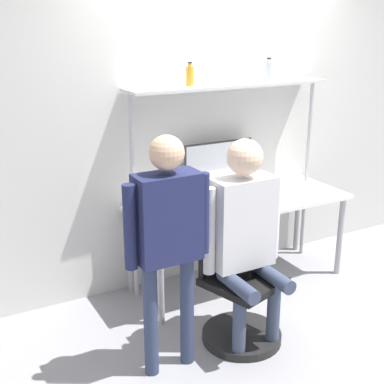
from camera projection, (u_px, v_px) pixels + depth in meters
The scene contains 12 objects.
ground_plane at pixel (263, 300), 4.32m from camera, with size 12.00×12.00×0.00m, color gray.
wall_back at pixel (217, 119), 4.52m from camera, with size 8.00×0.06×2.70m.
desk at pixel (240, 209), 4.42m from camera, with size 1.85×0.70×0.74m.
shelf_unit at pixel (229, 111), 4.34m from camera, with size 1.76×0.29×1.67m.
monitor at pixel (219, 165), 4.47m from camera, with size 0.64×0.17×0.46m.
laptop at pixel (202, 206), 4.08m from camera, with size 0.29×0.23×0.22m.
cell_phone at pixel (229, 208), 4.21m from camera, with size 0.07×0.15×0.01m.
office_chair at pixel (238, 301), 3.73m from camera, with size 0.58×0.58×0.93m.
person_seated at pixel (245, 227), 3.52m from camera, with size 0.59×0.48×1.45m.
person_standing at pixel (168, 228), 3.20m from camera, with size 0.56×0.21×1.54m.
bottle_amber at pixel (190, 76), 4.08m from camera, with size 0.06×0.06×0.18m.
bottle_clear at pixel (269, 71), 4.41m from camera, with size 0.07×0.07×0.19m.
Camera 1 is at (-2.33, -3.10, 2.18)m, focal length 50.00 mm.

